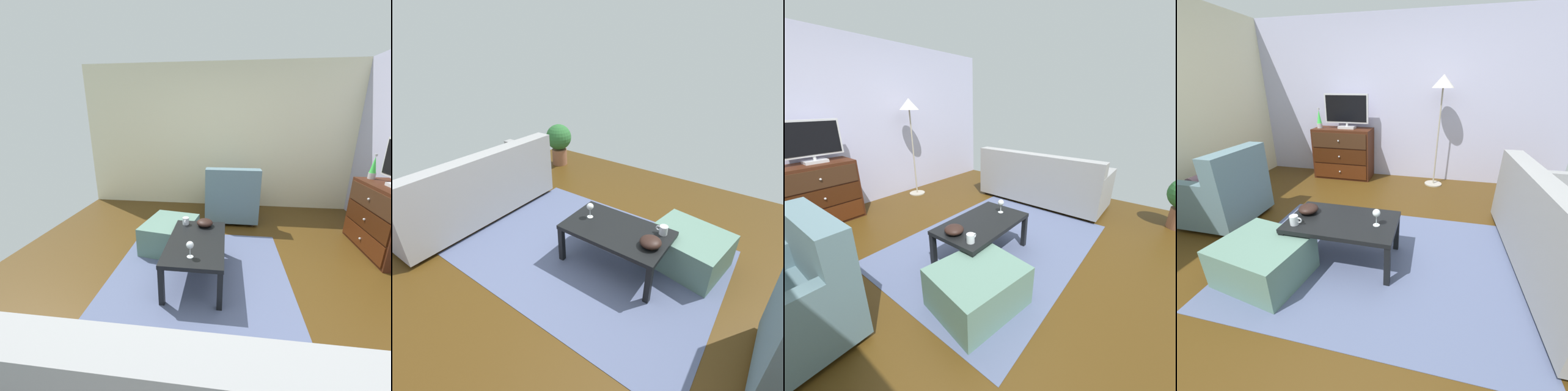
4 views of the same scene
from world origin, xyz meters
The scene contains 13 objects.
ground_plane centered at (0.00, 0.00, -0.03)m, with size 5.47×5.16×0.05m, color #472F0F.
wall_accent_rear centered at (0.00, 2.34, 1.27)m, with size 5.47×0.12×2.55m, color #B4B3D4.
area_rug centered at (0.20, -0.20, 0.00)m, with size 2.60×1.90×0.01m, color slate.
dresser centered at (-0.87, 2.03, 0.43)m, with size 1.00×0.49×0.86m.
tv centered at (-0.80, 2.05, 1.15)m, with size 0.75×0.18×0.56m.
coffee_table centered at (-0.09, -0.23, 0.37)m, with size 1.00×0.58×0.42m.
wine_glass centered at (0.23, -0.25, 0.54)m, with size 0.07×0.07×0.16m.
mug centered at (-0.48, -0.40, 0.46)m, with size 0.11×0.08×0.08m.
bowl_decorative centered at (-0.46, -0.17, 0.46)m, with size 0.19×0.19×0.08m, color black.
couch_large centered at (1.83, -0.01, 0.34)m, with size 0.85×2.06×0.87m.
armchair centered at (-1.73, 0.16, 0.36)m, with size 0.80×0.82×0.90m.
ottoman centered at (-0.67, -0.64, 0.18)m, with size 0.70×0.60×0.36m, color slate.
standing_lamp centered at (0.72, 1.98, 1.44)m, with size 0.32×0.32×1.69m.
Camera 3 is at (-1.91, -1.65, 1.60)m, focal length 22.19 mm.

